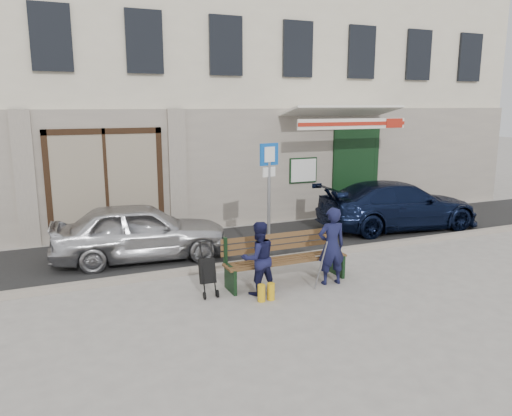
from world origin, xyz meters
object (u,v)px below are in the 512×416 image
man (331,246)px  woman (258,258)px  car_silver (141,231)px  parking_sign (269,183)px  bench (284,260)px  car_navy (398,205)px  stroller (207,272)px

man → woman: man is taller
car_silver → parking_sign: size_ratio=1.48×
bench → man: 0.93m
man → car_navy: bearing=-136.8°
car_silver → bench: car_silver is taller
parking_sign → man: size_ratio=1.72×
parking_sign → woman: parking_sign is taller
car_silver → bench: 3.35m
parking_sign → bench: 1.97m
car_navy → car_silver: bearing=96.2°
parking_sign → man: parking_sign is taller
bench → stroller: bearing=-179.4°
car_navy → bench: size_ratio=1.85×
man → woman: size_ratio=1.11×
stroller → parking_sign: bearing=41.5°
parking_sign → woman: bearing=-132.3°
man → parking_sign: bearing=-71.4°
parking_sign → stroller: (-1.89, -1.52, -1.25)m
man → car_silver: bearing=-38.1°
car_silver → man: 4.17m
car_navy → stroller: (-6.23, -2.59, -0.22)m
car_navy → stroller: size_ratio=4.64×
man → bench: bearing=-19.6°
car_silver → car_navy: car_navy is taller
woman → stroller: 0.93m
car_silver → parking_sign: 2.96m
car_silver → woman: (1.53, -2.84, 0.03)m
parking_sign → stroller: 2.72m
car_silver → parking_sign: parking_sign is taller
car_navy → parking_sign: size_ratio=1.77×
bench → parking_sign: bearing=75.7°
parking_sign → stroller: size_ratio=2.63×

